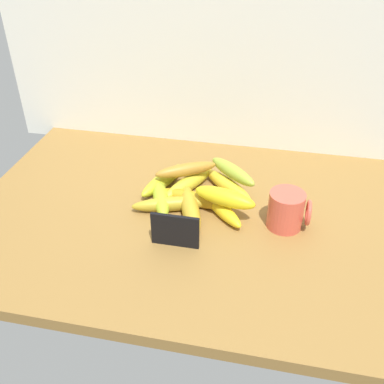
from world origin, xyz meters
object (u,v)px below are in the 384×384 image
object	(u,v)px
coffee_mug	(287,210)
banana_7	(189,183)
banana_0	(228,185)
banana_8	(225,197)
banana_1	(161,198)
banana_4	(222,209)
banana_9	(186,170)
banana_5	(194,199)
banana_6	(164,180)
banana_3	(190,209)
banana_10	(233,172)
chalkboard_sign	(177,232)
banana_2	(173,204)

from	to	relation	value
coffee_mug	banana_7	size ratio (longest dim) A/B	0.52
banana_0	banana_8	bearing A→B (deg)	-86.64
banana_1	banana_4	bearing A→B (deg)	-3.99
banana_9	coffee_mug	bearing A→B (deg)	-22.64
banana_5	banana_7	world-z (taller)	banana_7
banana_1	banana_9	bearing A→B (deg)	63.21
banana_1	banana_6	bearing A→B (deg)	100.44
banana_3	banana_10	world-z (taller)	banana_10
banana_5	chalkboard_sign	bearing A→B (deg)	-92.85
banana_2	banana_9	xyz separation A→B (cm)	(1.10, 10.59, 3.88)
banana_2	banana_10	world-z (taller)	banana_10
chalkboard_sign	banana_1	size ratio (longest dim) A/B	0.68
banana_0	banana_2	distance (cm)	16.71
banana_2	banana_8	world-z (taller)	banana_8
banana_0	banana_4	world-z (taller)	banana_0
banana_1	banana_3	world-z (taller)	banana_3
chalkboard_sign	banana_0	size ratio (longest dim) A/B	0.61
banana_9	banana_10	distance (cm)	12.41
banana_0	banana_5	world-z (taller)	same
banana_5	banana_6	size ratio (longest dim) A/B	1.11
banana_6	banana_10	world-z (taller)	banana_10
banana_7	banana_10	distance (cm)	12.19
banana_0	banana_1	distance (cm)	18.63
banana_2	banana_6	size ratio (longest dim) A/B	1.12
banana_0	banana_9	distance (cm)	11.96
banana_2	banana_0	bearing A→B (deg)	42.12
banana_1	banana_7	distance (cm)	10.05
banana_2	banana_5	world-z (taller)	same
banana_5	banana_6	distance (cm)	12.16
banana_0	banana_3	size ratio (longest dim) A/B	0.92
banana_1	banana_4	size ratio (longest dim) A/B	1.00
banana_6	banana_10	distance (cm)	18.95
coffee_mug	banana_9	xyz separation A→B (cm)	(-26.95, 11.24, 1.11)
banana_0	banana_5	size ratio (longest dim) A/B	0.88
coffee_mug	banana_5	xyz separation A→B (cm)	(-23.13, 3.86, -2.75)
chalkboard_sign	banana_6	distance (cm)	24.87
banana_9	banana_4	bearing A→B (deg)	-42.05
coffee_mug	banana_4	distance (cm)	15.92
banana_4	banana_9	bearing A→B (deg)	137.95
banana_2	banana_4	xyz separation A→B (cm)	(12.42, 0.38, -0.11)
banana_3	chalkboard_sign	bearing A→B (deg)	-93.64
banana_3	banana_8	distance (cm)	9.09
banana_4	banana_9	size ratio (longest dim) A/B	0.95
banana_2	banana_6	distance (cm)	11.33
banana_4	banana_7	size ratio (longest dim) A/B	0.84
banana_3	banana_8	size ratio (longest dim) A/B	1.26
coffee_mug	banana_8	world-z (taller)	coffee_mug
banana_8	banana_1	bearing A→B (deg)	174.97
banana_10	banana_0	bearing A→B (deg)	-129.58
banana_4	banana_10	bearing A→B (deg)	85.45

